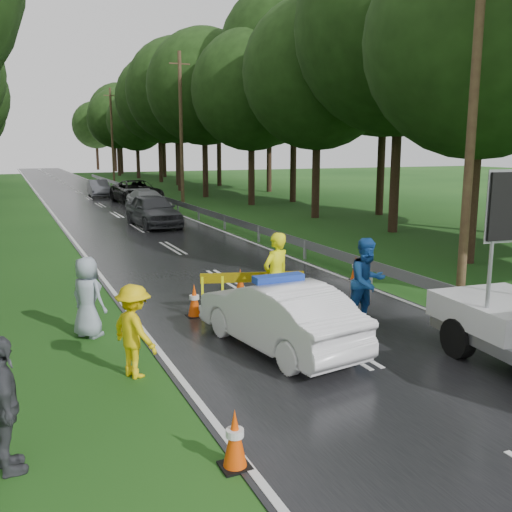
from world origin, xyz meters
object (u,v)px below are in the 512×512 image
queue_car_second (148,202)px  queue_car_fourth (99,188)px  civilian (367,282)px  queue_car_first (153,210)px  barrier (252,283)px  police_sedan (278,315)px  queue_car_third (137,192)px  officer (276,277)px

queue_car_second → queue_car_fourth: bearing=90.6°
civilian → queue_car_first: civilian is taller
barrier → civilian: civilian is taller
barrier → queue_car_fourth: bearing=104.4°
queue_car_fourth → queue_car_first: bearing=-88.4°
police_sedan → civilian: (2.51, 0.62, 0.31)m
queue_car_third → queue_car_second: bearing=-99.5°
police_sedan → queue_car_third: 30.42m
police_sedan → queue_car_third: bearing=-106.2°
police_sedan → queue_car_second: (3.09, 24.19, -0.00)m
officer → civilian: size_ratio=1.04×
police_sedan → queue_car_second: police_sedan is taller
queue_car_first → queue_car_third: 12.13m
civilian → queue_car_fourth: 35.96m
police_sedan → barrier: bearing=-110.6°
civilian → queue_car_fourth: (-0.41, 35.96, -0.32)m
police_sedan → queue_car_fourth: police_sedan is taller
queue_car_second → queue_car_first: bearing=-104.7°
barrier → civilian: bearing=-23.7°
civilian → barrier: bearing=133.5°
queue_car_third → officer: bearing=-99.3°
officer → queue_car_fourth: bearing=-112.7°
queue_car_first → queue_car_fourth: 18.39m
queue_car_second → queue_car_fourth: (-1.00, 12.39, -0.01)m
civilian → queue_car_second: size_ratio=0.42×
police_sedan → barrier: 2.42m
police_sedan → officer: size_ratio=2.10×
queue_car_first → civilian: bearing=-91.5°
queue_car_first → queue_car_second: size_ratio=1.02×
queue_car_second → queue_car_fourth: queue_car_second is taller
officer → civilian: (1.71, -1.13, -0.03)m
queue_car_third → queue_car_first: bearing=-101.8°
police_sedan → queue_car_first: queue_car_first is taller
officer → queue_car_second: bearing=-116.4°
police_sedan → queue_car_first: bearing=-105.3°
queue_car_third → queue_car_fourth: 6.60m
civilian → queue_car_second: (0.59, 23.57, -0.31)m
officer → queue_car_fourth: size_ratio=0.51×
officer → civilian: bearing=125.9°
queue_car_third → queue_car_fourth: size_ratio=1.43×
barrier → queue_car_second: queue_car_second is taller
police_sedan → officer: bearing=-123.6°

